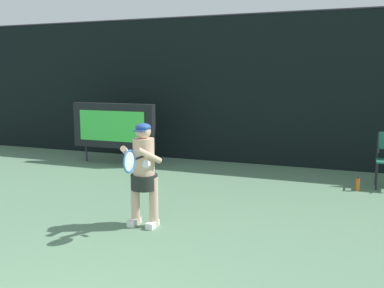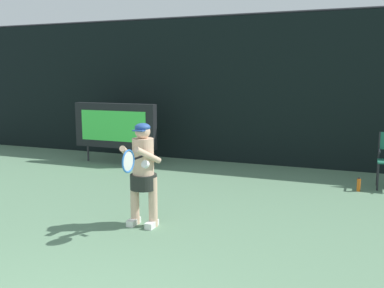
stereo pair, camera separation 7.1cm
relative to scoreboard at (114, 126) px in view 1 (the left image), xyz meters
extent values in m
cube|color=black|center=(3.49, 1.25, 0.85)|extent=(18.00, 0.12, 3.60)
cylinder|color=#38383D|center=(3.49, 1.25, 2.68)|extent=(18.00, 0.05, 0.05)
cube|color=black|center=(0.00, 0.00, 0.00)|extent=(2.20, 0.20, 1.10)
cube|color=#3FD84B|center=(0.00, -0.10, 0.00)|extent=(1.80, 0.01, 0.75)
cylinder|color=#2D2D33|center=(-0.83, 0.00, -0.75)|extent=(0.05, 0.05, 0.40)
cylinder|color=#2D2D33|center=(0.82, 0.00, -0.75)|extent=(0.05, 0.05, 0.40)
cylinder|color=black|center=(6.03, -0.40, -0.69)|extent=(0.04, 0.04, 0.52)
cylinder|color=black|center=(6.03, 0.00, -0.69)|extent=(0.04, 0.04, 0.52)
cylinder|color=black|center=(6.03, 0.00, -0.15)|extent=(0.04, 0.04, 0.56)
cylinder|color=black|center=(6.03, -0.20, -0.21)|extent=(0.04, 0.44, 0.04)
cylinder|color=#D05C17|center=(5.69, -0.60, -0.83)|extent=(0.07, 0.07, 0.24)
cylinder|color=black|center=(5.69, -0.60, -0.69)|extent=(0.03, 0.03, 0.03)
cube|color=white|center=(2.63, -3.82, -0.90)|extent=(0.11, 0.26, 0.09)
cube|color=white|center=(2.93, -3.82, -0.90)|extent=(0.11, 0.26, 0.09)
cylinder|color=#DBB293|center=(2.63, -3.77, -0.58)|extent=(0.13, 0.13, 0.73)
cylinder|color=#DBB293|center=(2.93, -3.77, -0.58)|extent=(0.13, 0.13, 0.73)
cylinder|color=black|center=(2.78, -3.77, -0.29)|extent=(0.39, 0.39, 0.22)
cylinder|color=#DBB293|center=(2.78, -3.77, 0.07)|extent=(0.31, 0.31, 0.56)
sphere|color=#DBB293|center=(2.78, -3.77, 0.44)|extent=(0.22, 0.22, 0.22)
ellipsoid|color=#284C93|center=(2.78, -3.77, 0.51)|extent=(0.22, 0.22, 0.12)
cube|color=#284C93|center=(2.78, -3.87, 0.47)|extent=(0.17, 0.12, 0.02)
cylinder|color=#DBB293|center=(2.62, -3.94, 0.14)|extent=(0.21, 0.51, 0.30)
cylinder|color=#DBB293|center=(2.95, -3.94, 0.14)|extent=(0.21, 0.51, 0.30)
cylinder|color=white|center=(2.97, -4.06, 0.04)|extent=(0.13, 0.12, 0.12)
cylinder|color=black|center=(2.86, -4.03, 0.12)|extent=(0.03, 0.28, 0.03)
torus|color=blue|center=(2.86, -4.33, 0.12)|extent=(0.02, 0.31, 0.31)
ellipsoid|color=silver|center=(2.86, -4.33, 0.12)|extent=(0.01, 0.26, 0.26)
camera|label=1|loc=(5.64, -9.28, 1.25)|focal=40.78mm
camera|label=2|loc=(5.71, -9.25, 1.25)|focal=40.78mm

